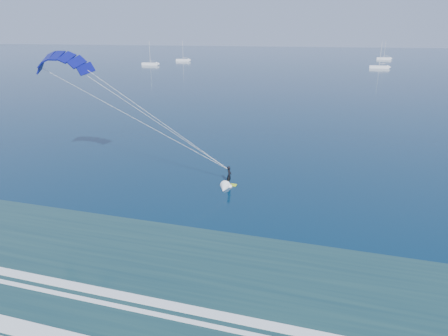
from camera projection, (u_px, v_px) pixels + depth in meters
kitesurfer_rig at (144, 114)px, 38.98m from camera, size 20.59×6.10×14.26m
sailboat_0 at (150, 64)px, 190.67m from camera, size 8.17×2.40×11.18m
sailboat_1 at (183, 60)px, 216.59m from camera, size 7.62×2.40×10.62m
sailboat_2 at (379, 67)px, 173.79m from camera, size 8.06×2.40×11.28m
sailboat_3 at (384, 58)px, 230.49m from camera, size 7.87×2.40×10.82m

